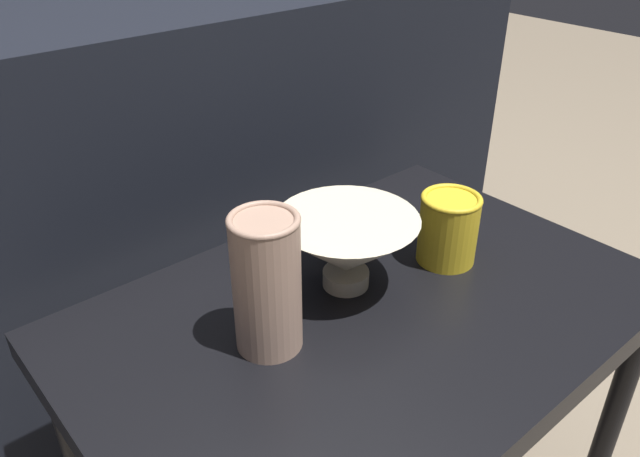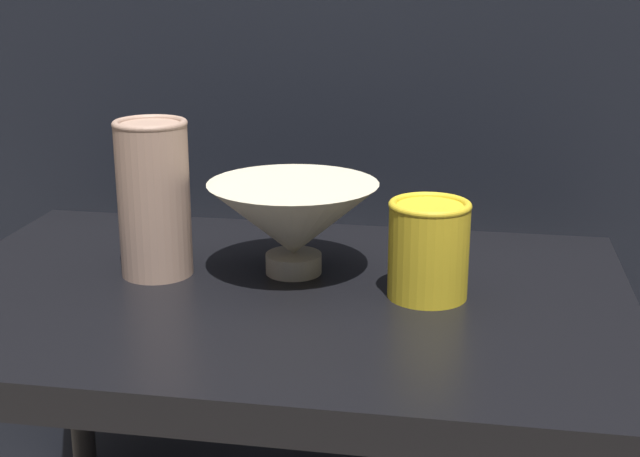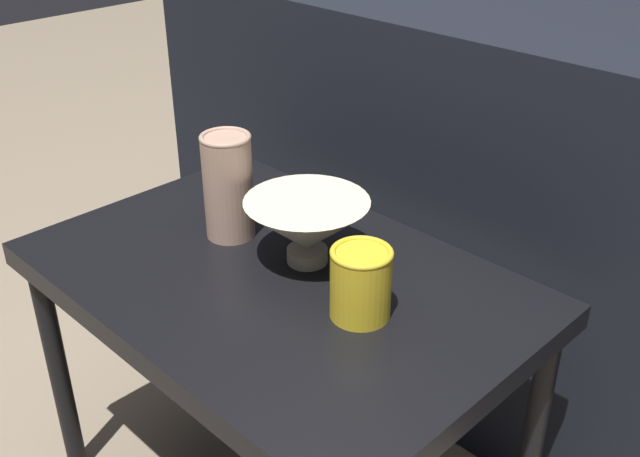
# 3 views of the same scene
# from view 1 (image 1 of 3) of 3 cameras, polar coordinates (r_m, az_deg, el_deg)

# --- Properties ---
(table) EXTENTS (0.80, 0.53, 0.52)m
(table) POSITION_cam_1_polar(r_m,az_deg,el_deg) (0.90, 4.37, -9.78)
(table) COLOR black
(table) RESTS_ON ground_plane
(couch_backdrop) EXTENTS (1.56, 0.50, 0.83)m
(couch_backdrop) POSITION_cam_1_polar(r_m,az_deg,el_deg) (1.34, -14.16, 1.75)
(couch_backdrop) COLOR black
(couch_backdrop) RESTS_ON ground_plane
(bowl) EXTENTS (0.20, 0.20, 0.11)m
(bowl) POSITION_cam_1_polar(r_m,az_deg,el_deg) (0.86, 2.45, -1.63)
(bowl) COLOR beige
(bowl) RESTS_ON table
(vase_textured_left) EXTENTS (0.09, 0.09, 0.18)m
(vase_textured_left) POSITION_cam_1_polar(r_m,az_deg,el_deg) (0.75, -4.90, -4.91)
(vase_textured_left) COLOR tan
(vase_textured_left) RESTS_ON table
(vase_colorful_right) EXTENTS (0.09, 0.09, 0.11)m
(vase_colorful_right) POSITION_cam_1_polar(r_m,az_deg,el_deg) (0.95, 11.66, 0.11)
(vase_colorful_right) COLOR gold
(vase_colorful_right) RESTS_ON table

